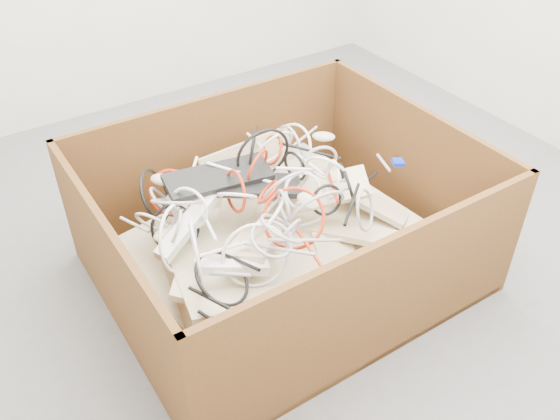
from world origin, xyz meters
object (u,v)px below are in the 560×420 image
power_strip_left (187,225)px  power_strip_right (232,267)px  vga_plug (398,162)px  cardboard_box (279,248)px

power_strip_left → power_strip_right: size_ratio=1.25×
power_strip_left → power_strip_right: power_strip_left is taller
power_strip_left → vga_plug: size_ratio=6.84×
power_strip_left → vga_plug: power_strip_left is taller
power_strip_right → cardboard_box: bearing=54.1°
power_strip_right → vga_plug: (0.84, 0.13, 0.04)m
power_strip_left → vga_plug: (0.88, -0.11, 0.01)m
power_strip_right → vga_plug: 0.86m
cardboard_box → power_strip_right: (-0.30, -0.18, 0.19)m
cardboard_box → vga_plug: size_ratio=29.74×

